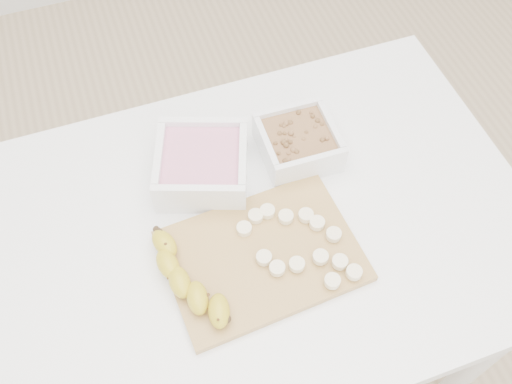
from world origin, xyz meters
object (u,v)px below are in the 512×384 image
object	(u,v)px
table	(261,247)
bowl_granola	(298,142)
cutting_board	(262,256)
banana	(189,281)
bowl_yogurt	(202,165)

from	to	relation	value
table	bowl_granola	size ratio (longest dim) A/B	6.83
bowl_granola	cutting_board	size ratio (longest dim) A/B	0.44
banana	cutting_board	bearing A→B (deg)	-1.70
bowl_granola	banana	xyz separation A→B (m)	(-0.28, -0.21, -0.00)
cutting_board	banana	distance (m)	0.14
table	banana	xyz separation A→B (m)	(-0.16, -0.08, 0.13)
bowl_granola	banana	distance (m)	0.35
table	bowl_yogurt	size ratio (longest dim) A/B	4.68
table	bowl_yogurt	xyz separation A→B (m)	(-0.07, 0.13, 0.14)
bowl_granola	banana	size ratio (longest dim) A/B	0.71
table	bowl_yogurt	distance (m)	0.20
table	bowl_yogurt	bearing A→B (deg)	117.71
banana	bowl_yogurt	bearing A→B (deg)	60.12
table	cutting_board	bearing A→B (deg)	-109.32
cutting_board	banana	size ratio (longest dim) A/B	1.61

